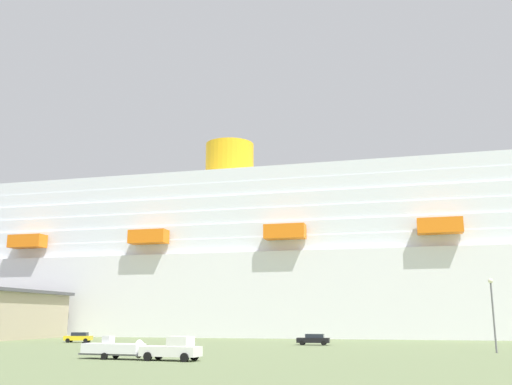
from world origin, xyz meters
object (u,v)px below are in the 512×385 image
Objects in this scene: pickup_truck at (173,349)px; parked_car_yellow_taxi at (79,337)px; cruise_ship at (372,266)px; small_boat_on_trailer at (119,349)px; parked_car_black_coupe at (314,339)px; street_lamp at (493,304)px.

pickup_truck reaches higher than parked_car_yellow_taxi.
parked_car_yellow_taxi is at bearing 127.15° from pickup_truck.
parked_car_yellow_taxi is (-47.79, -36.47, -13.87)m from cruise_ship.
small_boat_on_trailer is at bearing -58.31° from parked_car_yellow_taxi.
cruise_ship reaches higher than small_boat_on_trailer.
cruise_ship is 42.78m from parked_car_black_coupe.
pickup_truck is at bearing -10.33° from small_boat_on_trailer.
street_lamp is at bearing 23.34° from small_boat_on_trailer.
cruise_ship is 29.69× the size of street_lamp.
pickup_truck reaches higher than parked_car_black_coupe.
parked_car_black_coupe and parked_car_yellow_taxi have the same top height.
parked_car_black_coupe is (-10.01, -39.21, -13.87)m from cruise_ship.
street_lamp reaches higher than parked_car_black_coupe.
cruise_ship is 57.00m from street_lamp.
pickup_truck is 0.71× the size of street_lamp.
cruise_ship reaches higher than street_lamp.
small_boat_on_trailer is at bearing 169.67° from pickup_truck.
pickup_truck is (-20.59, -72.37, -13.66)m from cruise_ship.
parked_car_black_coupe is at bearing 72.30° from pickup_truck.
cruise_ship is at bearing 37.35° from parked_car_yellow_taxi.
cruise_ship reaches higher than pickup_truck.
small_boat_on_trailer is 1.87× the size of parked_car_yellow_taxi.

